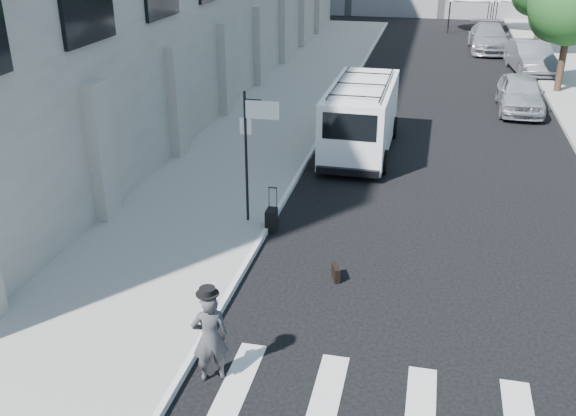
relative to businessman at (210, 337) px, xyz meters
The scene contains 11 objects.
ground 3.46m from the businessman, 63.82° to the left, with size 120.00×120.00×0.00m, color black.
sidewalk_left 19.22m from the businessman, 98.31° to the left, with size 4.50×48.00×0.15m, color gray.
sign_pole 6.51m from the businessman, 98.16° to the left, with size 1.03×0.07×3.50m.
tree_near 25.02m from the businessman, 68.82° to the left, with size 3.80×3.83×6.03m.
businessman is the anchor object (origin of this frame).
briefcase 4.28m from the businessman, 67.50° to the left, with size 0.12×0.44×0.34m, color black.
suitcase 6.04m from the businessman, 94.05° to the left, with size 0.27×0.42×1.16m.
cargo_van 12.99m from the businessman, 85.32° to the left, with size 2.30×6.36×2.38m.
parked_car_a 20.75m from the businessman, 70.22° to the left, with size 1.80×4.47×1.52m, color #A2A5AA.
parked_car_b 28.65m from the businessman, 73.21° to the left, with size 1.76×5.04×1.66m, color slate.
parked_car_c 33.97m from the businessman, 79.01° to the left, with size 2.25×5.54×1.61m, color gray.
Camera 1 is at (1.90, -11.68, 7.52)m, focal length 40.00 mm.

